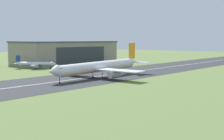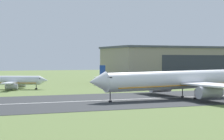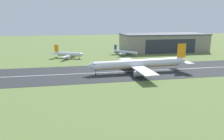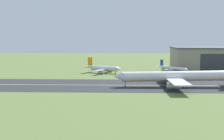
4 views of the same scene
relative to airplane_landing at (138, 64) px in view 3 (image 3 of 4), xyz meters
The scene contains 7 objects.
ground_plane 58.35m from the airplane_landing, 111.93° to the right, with size 726.42×726.42×0.00m, color olive.
runway_strip 22.56m from the airplane_landing, behind, with size 486.42×41.13×0.06m, color #2B2D30.
runway_centreline 22.56m from the airplane_landing, behind, with size 437.78×0.70×0.01m, color silver.
hangar_building 93.39m from the airplane_landing, 57.50° to the left, with size 79.17×33.02×16.41m.
airplane_landing is the anchor object (origin of this frame).
airplane_parked_west 66.74m from the airplane_landing, 124.57° to the left, with size 25.89×23.60×10.19m.
airplane_parked_east 60.40m from the airplane_landing, 82.11° to the left, with size 20.12×22.54×8.09m.
Camera 3 is at (-15.74, -3.23, 29.39)m, focal length 35.00 mm.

